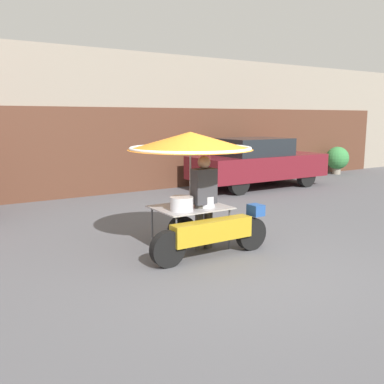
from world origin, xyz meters
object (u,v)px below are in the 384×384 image
vendor_person (204,198)px  parked_car (257,162)px  vendor_motorcycle_cart (193,157)px  potted_plant (337,158)px

vendor_person → parked_car: (4.84, 4.31, -0.07)m
vendor_motorcycle_cart → potted_plant: size_ratio=1.99×
vendor_person → potted_plant: bearing=28.1°
potted_plant → parked_car: bearing=-170.7°
vendor_person → parked_car: bearing=41.7°
vendor_person → parked_car: 6.48m
vendor_motorcycle_cart → potted_plant: vendor_motorcycle_cart is taller
vendor_person → parked_car: vendor_person is taller
vendor_motorcycle_cart → vendor_person: (0.15, -0.10, -0.65)m
parked_car → potted_plant: bearing=9.3°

